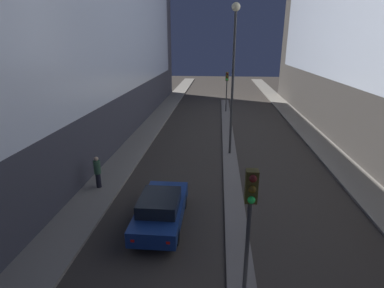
{
  "coord_description": "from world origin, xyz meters",
  "views": [
    {
      "loc": [
        -0.93,
        -3.87,
        7.45
      ],
      "look_at": [
        -2.69,
        16.38,
        0.5
      ],
      "focal_mm": 28.0,
      "sensor_mm": 36.0,
      "label": 1
    }
  ],
  "objects_px": {
    "car_left_lane": "(161,209)",
    "traffic_light_mid": "(227,83)",
    "traffic_light_near": "(250,210)",
    "street_lamp": "(234,57)",
    "pedestrian_on_left_sidewalk": "(97,171)"
  },
  "relations": [
    {
      "from": "traffic_light_near",
      "to": "pedestrian_on_left_sidewalk",
      "type": "bearing_deg",
      "value": 136.12
    },
    {
      "from": "street_lamp",
      "to": "car_left_lane",
      "type": "relative_size",
      "value": 2.22
    },
    {
      "from": "car_left_lane",
      "to": "traffic_light_near",
      "type": "bearing_deg",
      "value": -50.61
    },
    {
      "from": "traffic_light_near",
      "to": "traffic_light_mid",
      "type": "bearing_deg",
      "value": 90.0
    },
    {
      "from": "car_left_lane",
      "to": "traffic_light_mid",
      "type": "bearing_deg",
      "value": 81.75
    },
    {
      "from": "traffic_light_mid",
      "to": "pedestrian_on_left_sidewalk",
      "type": "height_order",
      "value": "traffic_light_mid"
    },
    {
      "from": "traffic_light_near",
      "to": "traffic_light_mid",
      "type": "xyz_separation_m",
      "value": [
        0.0,
        25.96,
        0.0
      ]
    },
    {
      "from": "street_lamp",
      "to": "pedestrian_on_left_sidewalk",
      "type": "xyz_separation_m",
      "value": [
        -7.08,
        -5.88,
        -5.48
      ]
    },
    {
      "from": "traffic_light_near",
      "to": "traffic_light_mid",
      "type": "distance_m",
      "value": 25.96
    },
    {
      "from": "street_lamp",
      "to": "car_left_lane",
      "type": "distance_m",
      "value": 11.0
    },
    {
      "from": "traffic_light_near",
      "to": "pedestrian_on_left_sidewalk",
      "type": "height_order",
      "value": "traffic_light_near"
    },
    {
      "from": "traffic_light_mid",
      "to": "car_left_lane",
      "type": "distance_m",
      "value": 22.43
    },
    {
      "from": "car_left_lane",
      "to": "pedestrian_on_left_sidewalk",
      "type": "relative_size",
      "value": 2.51
    },
    {
      "from": "street_lamp",
      "to": "pedestrian_on_left_sidewalk",
      "type": "distance_m",
      "value": 10.71
    },
    {
      "from": "traffic_light_mid",
      "to": "street_lamp",
      "type": "height_order",
      "value": "street_lamp"
    }
  ]
}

